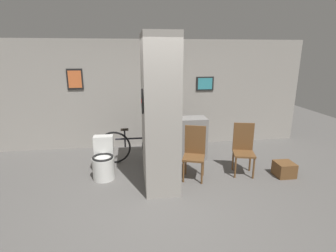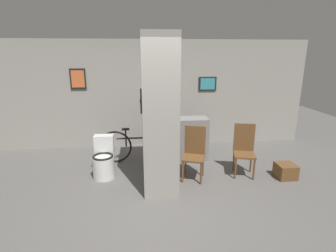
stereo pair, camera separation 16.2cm
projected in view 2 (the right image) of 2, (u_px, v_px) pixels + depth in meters
The scene contains 10 objects.
ground_plane at pixel (153, 199), 4.26m from camera, with size 14.00×14.00×0.00m, color #5B5956.
wall_back at pixel (147, 94), 6.42m from camera, with size 8.00×0.09×2.60m.
pillar_center at pixel (159, 113), 4.46m from camera, with size 0.60×1.14×2.60m.
counter_shelf at pixel (177, 139), 5.77m from camera, with size 1.32×0.44×0.93m.
toilet at pixel (104, 161), 4.96m from camera, with size 0.41×0.57×0.76m.
chair_near_pillar at pixel (194, 151), 4.86m from camera, with size 0.49×0.49×0.99m.
chair_by_doorway at pixel (244, 148), 5.01m from camera, with size 0.47×0.47×0.99m.
bicycle at pixel (137, 145), 5.63m from camera, with size 1.65×0.42×0.76m.
bottle_tall at pixel (178, 113), 5.68m from camera, with size 0.06×0.06×0.26m.
floor_crate at pixel (286, 171), 4.95m from camera, with size 0.34×0.34×0.27m.
Camera 2 is at (-0.16, -3.78, 2.29)m, focal length 28.00 mm.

